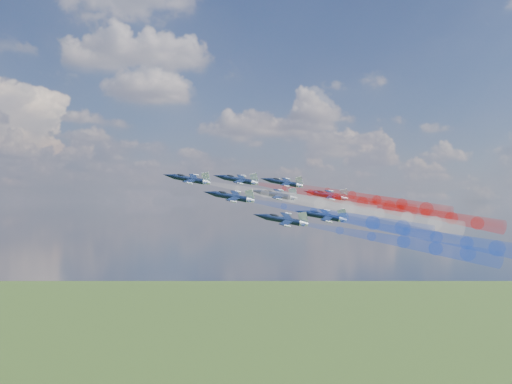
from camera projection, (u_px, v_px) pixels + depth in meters
name	position (u px, v px, depth m)	size (l,w,h in m)	color
jet_lead	(189.00, 179.00, 145.90)	(9.53, 11.92, 3.18)	black
trail_lead	(292.00, 198.00, 145.05)	(3.97, 40.12, 3.97)	white
jet_inner_left	(231.00, 197.00, 135.59)	(9.53, 11.92, 3.18)	black
trail_inner_left	(343.00, 217.00, 134.74)	(3.97, 40.12, 3.97)	blue
jet_inner_right	(238.00, 180.00, 153.71)	(9.53, 11.92, 3.18)	black
trail_inner_right	(336.00, 198.00, 152.85)	(3.97, 40.12, 3.97)	red
jet_outer_left	(283.00, 220.00, 126.13)	(9.53, 11.92, 3.18)	black
trail_outer_left	(404.00, 242.00, 125.28)	(3.97, 40.12, 3.97)	blue
jet_center_third	(276.00, 195.00, 146.20)	(9.53, 11.92, 3.18)	black
trail_center_third	(380.00, 214.00, 145.35)	(3.97, 40.12, 3.97)	white
jet_outer_right	(284.00, 183.00, 162.77)	(9.53, 11.92, 3.18)	black
trail_outer_right	(377.00, 200.00, 161.92)	(3.97, 40.12, 3.97)	red
jet_rear_left	(323.00, 216.00, 134.53)	(9.53, 11.92, 3.18)	black
trail_rear_left	(437.00, 237.00, 133.67)	(3.97, 40.12, 3.97)	blue
jet_rear_right	(328.00, 195.00, 155.55)	(9.53, 11.92, 3.18)	black
trail_rear_right	(426.00, 213.00, 154.70)	(3.97, 40.12, 3.97)	red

